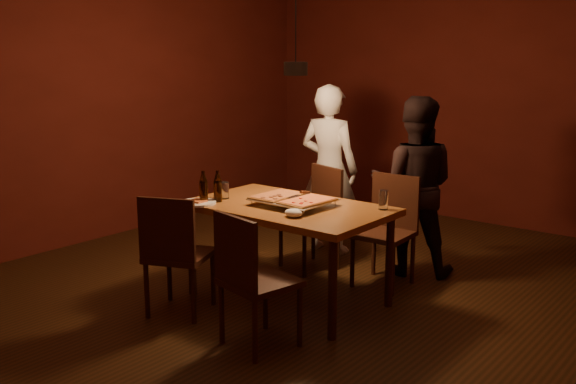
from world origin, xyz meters
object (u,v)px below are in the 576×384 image
Objects in this scene: chair_near_right at (249,269)px; diner_dark at (413,186)px; chair_far_right at (389,219)px; chair_near_left at (174,244)px; pendant_lamp at (296,67)px; diner_white at (329,169)px; beer_bottle_a at (203,187)px; plate_slice at (198,202)px; beer_bottle_b at (218,186)px; dining_table at (288,215)px; pizza_tray at (293,202)px; chair_far_left at (317,208)px.

chair_near_right is 0.33× the size of diner_dark.
chair_near_right is at bearing 85.31° from chair_far_right.
pendant_lamp is (0.35, 0.95, 1.22)m from chair_near_left.
diner_white is at bearing -28.98° from diner_dark.
plate_slice is (-0.02, -0.05, -0.11)m from beer_bottle_a.
chair_far_right is 0.88× the size of chair_near_left.
beer_bottle_b reaches higher than chair_near_left.
beer_bottle_a is at bearing -120.16° from beer_bottle_b.
chair_near_left is at bearing -120.26° from dining_table.
diner_white is 1.48m from pendant_lamp.
chair_near_right is 0.31× the size of diner_white.
pendant_lamp reaches higher than diner_dark.
diner_dark reaches higher than pizza_tray.
diner_white is 1.45× the size of pendant_lamp.
dining_table is 0.94× the size of diner_white.
chair_near_left is (-0.13, -1.54, 0.00)m from chair_far_left.
diner_dark is at bearing -134.48° from chair_far_left.
pendant_lamp reaches higher than beer_bottle_a.
dining_table is 0.58m from beer_bottle_b.
chair_far_right is at bearing 64.08° from dining_table.
diner_dark is at bearing -96.05° from chair_far_right.
chair_far_left and chair_far_right have the same top height.
plate_slice is 1.64m from diner_white.
diner_white is (-0.20, 0.46, 0.26)m from chair_far_left.
chair_near_right is 2.01× the size of beer_bottle_a.
plate_slice is (-0.56, -0.39, 0.08)m from dining_table.
diner_white reaches higher than chair_far_right.
diner_white is 0.93m from diner_dark.
pendant_lamp is (-0.49, -0.62, 1.22)m from chair_far_right.
pendant_lamp is at bearing 51.30° from plate_slice.
dining_table is 1.36× the size of pendant_lamp.
beer_bottle_a reaches higher than pizza_tray.
chair_far_right is 0.32× the size of diner_dark.
diner_dark is at bearing 65.92° from pizza_tray.
chair_far_left is (-0.30, 0.79, -0.14)m from dining_table.
pizza_tray is at bearing 46.79° from diner_dark.
chair_far_left is 0.95× the size of chair_near_left.
pizza_tray is (-0.36, -0.80, 0.24)m from chair_far_right.
chair_near_left is at bearing -110.12° from pendant_lamp.
pizza_tray is 0.35× the size of diner_white.
dining_table is at bearing 61.49° from chair_far_right.
dining_table is 0.99× the size of diner_dark.
beer_bottle_a is at bearing 81.49° from diner_white.
beer_bottle_a is (-0.94, -1.16, 0.34)m from chair_far_right.
beer_bottle_b is 1.50m from diner_white.
chair_near_left is 2.28× the size of beer_bottle_b.
chair_far_left and chair_near_right have the same top height.
beer_bottle_a is 1.59m from diner_white.
chair_near_right is at bearing -27.95° from beer_bottle_a.
chair_far_left is at bearing 123.22° from chair_near_right.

